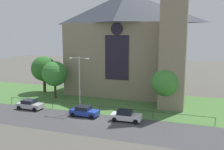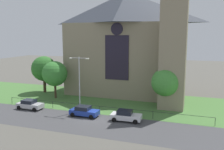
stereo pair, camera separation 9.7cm
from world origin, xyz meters
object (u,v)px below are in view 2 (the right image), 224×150
Objects in this scene: streetlamp_near at (79,77)px; parked_car_white at (126,116)px; tree_left_far at (44,69)px; tree_right_near at (165,82)px; church_building at (129,43)px; parked_car_silver at (30,104)px; tree_left_near at (55,74)px; parked_car_blue at (84,111)px.

parked_car_white is (7.91, -1.85, -4.65)m from streetlamp_near.
parked_car_white is at bearing -13.14° from streetlamp_near.
tree_right_near is at bearing -8.84° from tree_left_far.
church_building is 3.48× the size of tree_left_far.
tree_left_far is at bearing 113.31° from parked_car_silver.
streetlamp_near is (8.03, -5.93, 0.75)m from tree_left_near.
church_building is at bearing 52.64° from parked_car_silver.
streetlamp_near reaches higher than parked_car_blue.
streetlamp_near reaches higher than tree_right_near.
parked_car_blue is 6.32m from parked_car_white.
tree_left_far is at bearing 171.16° from tree_right_near.
tree_right_near is 0.88× the size of tree_left_far.
parked_car_white is at bearing -120.54° from tree_right_near.
tree_right_near reaches higher than parked_car_blue.
tree_left_near is 5.91m from tree_left_far.
parked_car_blue is (-10.69, -7.43, -3.59)m from tree_right_near.
parked_car_silver is (-20.46, -7.05, -3.59)m from tree_right_near.
tree_left_far reaches higher than tree_left_near.
church_building is at bearing 134.22° from tree_right_near.
tree_left_near is 12.98m from parked_car_blue.
parked_car_white is (-4.37, -7.41, -3.59)m from tree_right_near.
tree_left_far is 1.77× the size of parked_car_silver.
tree_left_near is at bearing -36.75° from tree_left_far.
tree_left_far is at bearing 143.25° from tree_left_near.
streetlamp_near is 2.00× the size of parked_car_white.
church_building is 3.94× the size of tree_right_near.
parked_car_blue is at bearing -49.42° from streetlamp_near.
parked_car_white is (16.08, -0.37, 0.00)m from parked_car_silver.
church_building is 18.76m from parked_car_blue.
church_building reaches higher than streetlamp_near.
church_building reaches higher than parked_car_silver.
tree_right_near is 13.53m from streetlamp_near.
tree_right_near is 9.32m from parked_car_white.
streetlamp_near is at bearing 131.69° from parked_car_blue.
streetlamp_near reaches higher than tree_left_far.
tree_right_near is at bearing -1.02° from tree_left_near.
tree_right_near is at bearing 35.91° from parked_car_blue.
church_building reaches higher than parked_car_white.
parked_car_white is (3.95, -15.97, -9.53)m from church_building.
church_building is 6.10× the size of parked_car_white.
tree_left_near is 1.64× the size of parked_car_white.
tree_left_far is (-16.73, -4.66, -5.37)m from church_building.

